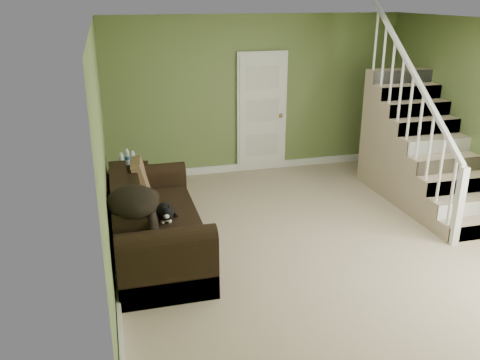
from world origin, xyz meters
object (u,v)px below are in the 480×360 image
sofa (153,227)px  banana (183,234)px  cat (166,212)px  side_table (130,187)px

sofa → banana: size_ratio=11.89×
cat → banana: 0.48m
sofa → banana: (0.26, -0.62, 0.17)m
side_table → cat: 1.66m
sofa → side_table: (-0.19, 1.44, -0.02)m
side_table → banana: (0.44, -2.06, 0.19)m
side_table → cat: side_table is taller
banana → sofa: bearing=103.5°
sofa → side_table: bearing=97.4°
sofa → cat: bearing=-50.3°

